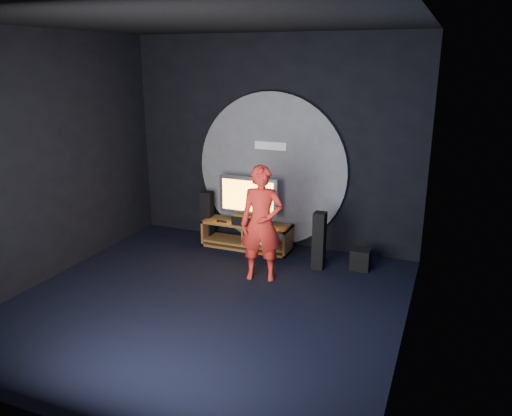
{
  "coord_description": "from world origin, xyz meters",
  "views": [
    {
      "loc": [
        2.85,
        -5.28,
        3.09
      ],
      "look_at": [
        0.28,
        1.05,
        1.05
      ],
      "focal_mm": 35.0,
      "sensor_mm": 36.0,
      "label": 1
    }
  ],
  "objects": [
    {
      "name": "right_wall",
      "position": [
        2.5,
        0.0,
        1.75
      ],
      "size": [
        0.04,
        5.0,
        3.5
      ],
      "primitive_type": "cube",
      "color": "black",
      "rests_on": "ground"
    },
    {
      "name": "media_console",
      "position": [
        -0.28,
        2.05,
        0.19
      ],
      "size": [
        1.52,
        0.45,
        0.45
      ],
      "color": "brown",
      "rests_on": "ground"
    },
    {
      "name": "tower_speaker_right",
      "position": [
        1.07,
        1.67,
        0.45
      ],
      "size": [
        0.18,
        0.2,
        0.9
      ],
      "primitive_type": "cube",
      "color": "black",
      "rests_on": "ground"
    },
    {
      "name": "subwoofer",
      "position": [
        1.67,
        1.89,
        0.16
      ],
      "size": [
        0.29,
        0.29,
        0.32
      ],
      "primitive_type": "cube",
      "color": "black",
      "rests_on": "ground"
    },
    {
      "name": "tower_speaker_left",
      "position": [
        -1.07,
        2.11,
        0.45
      ],
      "size": [
        0.18,
        0.2,
        0.9
      ],
      "primitive_type": "cube",
      "color": "black",
      "rests_on": "ground"
    },
    {
      "name": "front_wall",
      "position": [
        0.0,
        -2.5,
        1.75
      ],
      "size": [
        5.0,
        0.04,
        3.5
      ],
      "primitive_type": "cube",
      "color": "black",
      "rests_on": "ground"
    },
    {
      "name": "player",
      "position": [
        0.39,
        1.0,
        0.84
      ],
      "size": [
        0.7,
        0.55,
        1.68
      ],
      "primitive_type": "imported",
      "rotation": [
        0.0,
        0.0,
        0.26
      ],
      "color": "red",
      "rests_on": "ground"
    },
    {
      "name": "ceiling",
      "position": [
        0.0,
        0.0,
        3.5
      ],
      "size": [
        5.0,
        5.0,
        0.01
      ],
      "primitive_type": "cube",
      "color": "black",
      "rests_on": "back_wall"
    },
    {
      "name": "center_speaker",
      "position": [
        -0.29,
        1.94,
        0.53
      ],
      "size": [
        0.4,
        0.15,
        0.15
      ],
      "primitive_type": "cube",
      "color": "black",
      "rests_on": "media_console"
    },
    {
      "name": "back_wall",
      "position": [
        0.0,
        2.5,
        1.75
      ],
      "size": [
        5.0,
        0.04,
        3.5
      ],
      "primitive_type": "cube",
      "color": "black",
      "rests_on": "ground"
    },
    {
      "name": "left_wall",
      "position": [
        -2.5,
        0.0,
        1.75
      ],
      "size": [
        0.04,
        5.0,
        3.5
      ],
      "primitive_type": "cube",
      "color": "black",
      "rests_on": "ground"
    },
    {
      "name": "tv",
      "position": [
        -0.29,
        2.12,
        0.87
      ],
      "size": [
        1.02,
        0.22,
        0.77
      ],
      "color": "#AEAEB5",
      "rests_on": "media_console"
    },
    {
      "name": "remote",
      "position": [
        -0.7,
        1.93,
        0.46
      ],
      "size": [
        0.18,
        0.05,
        0.02
      ],
      "primitive_type": "cube",
      "color": "black",
      "rests_on": "media_console"
    },
    {
      "name": "floor",
      "position": [
        0.0,
        0.0,
        0.0
      ],
      "size": [
        5.0,
        5.0,
        0.0
      ],
      "primitive_type": "plane",
      "color": "black",
      "rests_on": "ground"
    },
    {
      "name": "wall_disc_panel",
      "position": [
        0.0,
        2.44,
        1.3
      ],
      "size": [
        2.6,
        0.11,
        2.6
      ],
      "color": "#515156",
      "rests_on": "ground"
    }
  ]
}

